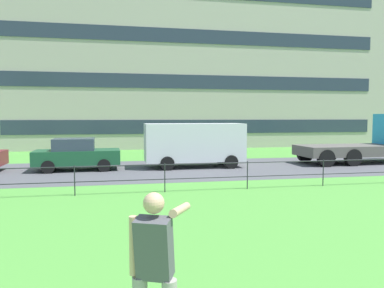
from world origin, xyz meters
name	(u,v)px	position (x,y,z in m)	size (l,w,h in m)	color
street_strip	(89,171)	(0.00, 18.05, 0.00)	(80.00, 7.48, 0.01)	#4C4C51
park_fence	(75,176)	(0.00, 12.62, 0.66)	(29.69, 0.04, 1.00)	#232328
person_thrower	(155,271)	(1.85, 3.92, 0.98)	(0.72, 0.73, 1.81)	gray
car_dark_green_far_left	(77,154)	(-0.61, 18.61, 0.78)	(4.06, 1.94, 1.54)	#194C2D
panel_van_center	(194,142)	(5.19, 18.64, 1.27)	(5.00, 2.11, 2.24)	silver
flatbed_truck_left	(379,141)	(15.84, 18.55, 1.22)	(7.35, 2.57, 2.75)	#2D99D1
apartment_building_background	(187,68)	(7.88, 35.99, 7.36)	(36.13, 13.57, 14.72)	#ADA393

